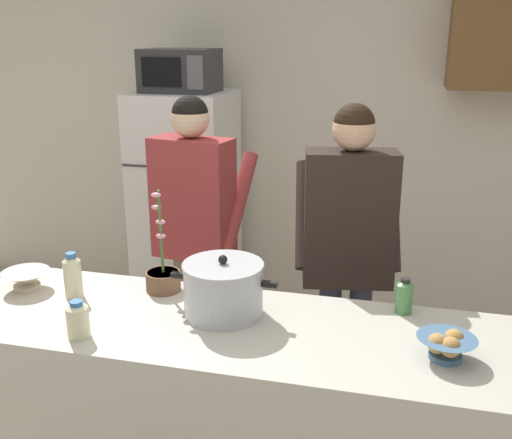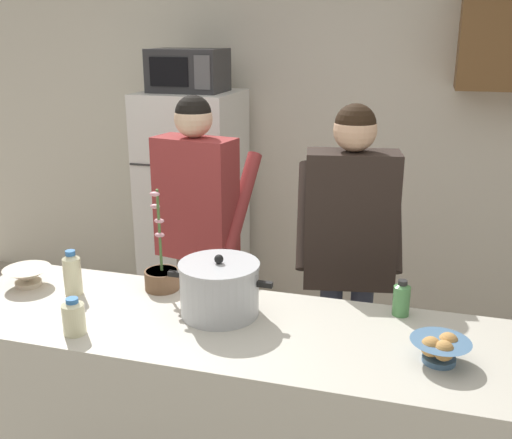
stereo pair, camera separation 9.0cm
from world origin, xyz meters
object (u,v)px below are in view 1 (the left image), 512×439
object	(u,v)px
person_by_sink	(348,235)
bottle_far_corner	(78,319)
refrigerator	(187,206)
cooking_pot	(223,289)
empty_bowl	(26,279)
person_near_pot	(194,214)
bottle_near_edge	(404,296)
bottle_mid_counter	(73,275)
bread_bowl	(446,346)
microwave	(180,70)
potted_orchid	(163,276)

from	to	relation	value
person_by_sink	bottle_far_corner	world-z (taller)	person_by_sink
refrigerator	cooking_pot	size ratio (longest dim) A/B	3.73
cooking_pot	empty_bowl	distance (m)	0.91
refrigerator	person_near_pot	distance (m)	1.06
bottle_near_edge	bottle_mid_counter	distance (m)	1.37
person_near_pot	bread_bowl	distance (m)	1.59
refrigerator	empty_bowl	world-z (taller)	refrigerator
microwave	bottle_near_edge	size ratio (longest dim) A/B	3.27
person_near_pot	bottle_near_edge	distance (m)	1.28
bread_bowl	potted_orchid	xyz separation A→B (m)	(-1.16, 0.30, 0.01)
microwave	person_near_pot	distance (m)	1.22
potted_orchid	bottle_far_corner	bearing A→B (deg)	-107.28
microwave	bottle_mid_counter	bearing A→B (deg)	-84.81
person_by_sink	potted_orchid	xyz separation A→B (m)	(-0.74, -0.52, -0.07)
bread_bowl	bottle_mid_counter	distance (m)	1.51
refrigerator	person_by_sink	bearing A→B (deg)	-41.45
person_near_pot	potted_orchid	world-z (taller)	person_near_pot
microwave	person_by_sink	distance (m)	1.78
person_near_pot	empty_bowl	distance (m)	0.94
empty_bowl	potted_orchid	bearing A→B (deg)	12.56
empty_bowl	bottle_far_corner	world-z (taller)	bottle_far_corner
bottle_near_edge	potted_orchid	distance (m)	1.01
refrigerator	bottle_near_edge	xyz separation A→B (m)	(1.51, -1.58, 0.19)
empty_bowl	bottle_near_edge	bearing A→B (deg)	5.83
refrigerator	potted_orchid	world-z (taller)	refrigerator
person_near_pot	potted_orchid	bearing A→B (deg)	-81.84
bread_bowl	empty_bowl	size ratio (longest dim) A/B	0.99
bottle_near_edge	bottle_mid_counter	xyz separation A→B (m)	(-1.35, -0.18, 0.02)
empty_bowl	person_by_sink	bearing A→B (deg)	26.08
bottle_mid_counter	bottle_far_corner	bearing A→B (deg)	-57.08
bottle_near_edge	bottle_far_corner	bearing A→B (deg)	-156.96
empty_bowl	bottle_far_corner	xyz separation A→B (m)	(0.44, -0.33, 0.02)
cooking_pot	bread_bowl	distance (m)	0.85
person_near_pot	person_by_sink	size ratio (longest dim) A/B	1.00
microwave	bread_bowl	world-z (taller)	microwave
microwave	bread_bowl	distance (m)	2.63
bread_bowl	bottle_far_corner	xyz separation A→B (m)	(-1.30, -0.16, 0.02)
cooking_pot	empty_bowl	bearing A→B (deg)	178.45
refrigerator	microwave	xyz separation A→B (m)	(0.00, -0.02, 0.94)
microwave	cooking_pot	bearing A→B (deg)	-64.86
refrigerator	bottle_near_edge	world-z (taller)	refrigerator
person_near_pot	empty_bowl	bearing A→B (deg)	-121.34
microwave	bottle_mid_counter	distance (m)	1.90
cooking_pot	refrigerator	bearing A→B (deg)	114.87
person_near_pot	bottle_near_edge	xyz separation A→B (m)	(1.11, -0.64, -0.07)
microwave	potted_orchid	world-z (taller)	microwave
bottle_near_edge	potted_orchid	bearing A→B (deg)	-178.15
person_near_pot	person_by_sink	xyz separation A→B (m)	(0.84, -0.15, 0.00)
person_near_pot	person_by_sink	world-z (taller)	person_by_sink
potted_orchid	empty_bowl	bearing A→B (deg)	-167.44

